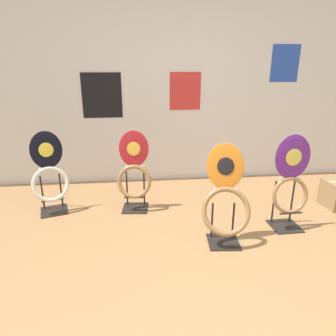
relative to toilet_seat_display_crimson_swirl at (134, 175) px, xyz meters
The scene contains 6 objects.
ground_plane 1.67m from the toilet_seat_display_crimson_swirl, 65.03° to the right, with size 14.00×14.00×0.00m, color #A37547.
wall_back 1.46m from the toilet_seat_display_crimson_swirl, 53.57° to the left, with size 8.00×0.07×2.60m.
toilet_seat_display_crimson_swirl is the anchor object (origin of this frame).
toilet_seat_display_jazz_black 0.90m from the toilet_seat_display_crimson_swirl, behind, with size 0.42×0.35×0.88m.
toilet_seat_display_orange_sun 1.11m from the toilet_seat_display_crimson_swirl, 43.82° to the right, with size 0.45×0.36×0.90m.
toilet_seat_display_purple_note 1.60m from the toilet_seat_display_crimson_swirl, 20.88° to the right, with size 0.37×0.29×0.94m.
Camera 1 is at (-0.64, -1.62, 1.53)m, focal length 32.00 mm.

